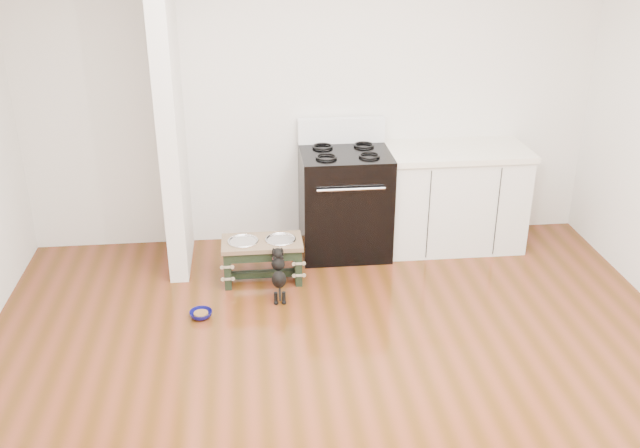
{
  "coord_description": "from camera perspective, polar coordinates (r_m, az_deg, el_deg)",
  "views": [
    {
      "loc": [
        -0.58,
        -3.53,
        2.84
      ],
      "look_at": [
        -0.05,
        1.35,
        0.63
      ],
      "focal_mm": 40.0,
      "sensor_mm": 36.0,
      "label": 1
    }
  ],
  "objects": [
    {
      "name": "oven_range",
      "position": [
        6.21,
        1.99,
        1.9
      ],
      "size": [
        0.76,
        0.69,
        1.14
      ],
      "color": "black",
      "rests_on": "ground"
    },
    {
      "name": "cabinet_run",
      "position": [
        6.44,
        10.63,
        2.07
      ],
      "size": [
        1.24,
        0.64,
        0.91
      ],
      "color": "silver",
      "rests_on": "ground"
    },
    {
      "name": "room_shell",
      "position": [
        3.78,
        3.0,
        5.37
      ],
      "size": [
        5.0,
        5.0,
        5.0
      ],
      "color": "silver",
      "rests_on": "ground"
    },
    {
      "name": "partition_wall",
      "position": [
        5.85,
        -11.94,
        8.99
      ],
      "size": [
        0.15,
        0.8,
        2.7
      ],
      "primitive_type": "cube",
      "color": "silver",
      "rests_on": "ground"
    },
    {
      "name": "dog_feeder",
      "position": [
        5.81,
        -4.64,
        -2.28
      ],
      "size": [
        0.65,
        0.35,
        0.37
      ],
      "color": "black",
      "rests_on": "ground"
    },
    {
      "name": "floor_bowl",
      "position": [
        5.46,
        -9.5,
        -7.14
      ],
      "size": [
        0.21,
        0.21,
        0.05
      ],
      "rotation": [
        0.0,
        0.0,
        -0.27
      ],
      "color": "#0C0C54",
      "rests_on": "ground"
    },
    {
      "name": "ground",
      "position": [
        4.56,
        2.55,
        -14.25
      ],
      "size": [
        5.0,
        5.0,
        0.0
      ],
      "primitive_type": "plane",
      "color": "#49280D",
      "rests_on": "ground"
    },
    {
      "name": "puppy",
      "position": [
        5.56,
        -3.33,
        -3.93
      ],
      "size": [
        0.11,
        0.33,
        0.4
      ],
      "color": "black",
      "rests_on": "ground"
    }
  ]
}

